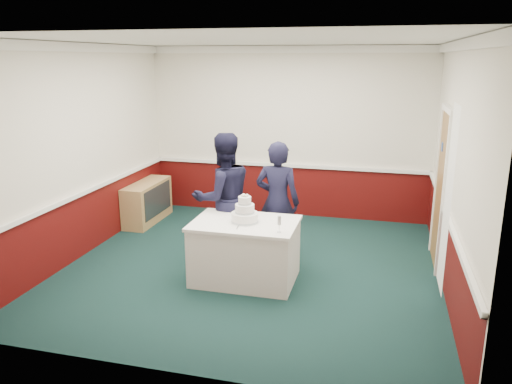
% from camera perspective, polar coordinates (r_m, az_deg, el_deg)
% --- Properties ---
extents(ground, '(5.00, 5.00, 0.00)m').
position_cam_1_polar(ground, '(6.97, -0.50, -8.51)').
color(ground, '#122C27').
rests_on(ground, ground).
extents(room_shell, '(5.00, 5.00, 3.00)m').
position_cam_1_polar(room_shell, '(7.01, 1.38, 8.33)').
color(room_shell, silver).
rests_on(room_shell, ground).
extents(sideboard, '(0.41, 1.20, 0.70)m').
position_cam_1_polar(sideboard, '(8.93, -12.30, -1.13)').
color(sideboard, tan).
rests_on(sideboard, ground).
extents(cake_table, '(1.32, 0.92, 0.79)m').
position_cam_1_polar(cake_table, '(6.43, -1.26, -6.71)').
color(cake_table, white).
rests_on(cake_table, ground).
extents(wedding_cake, '(0.35, 0.35, 0.36)m').
position_cam_1_polar(wedding_cake, '(6.27, -1.29, -2.47)').
color(wedding_cake, white).
rests_on(wedding_cake, cake_table).
extents(cake_knife, '(0.04, 0.22, 0.00)m').
position_cam_1_polar(cake_knife, '(6.13, -2.06, -3.95)').
color(cake_knife, silver).
rests_on(cake_knife, cake_table).
extents(champagne_flute, '(0.05, 0.05, 0.21)m').
position_cam_1_polar(champagne_flute, '(5.89, 2.67, -3.37)').
color(champagne_flute, silver).
rests_on(champagne_flute, cake_table).
extents(person_man, '(1.12, 1.08, 1.82)m').
position_cam_1_polar(person_man, '(6.93, -3.73, -0.67)').
color(person_man, black).
rests_on(person_man, ground).
extents(person_woman, '(0.65, 0.44, 1.71)m').
position_cam_1_polar(person_woman, '(6.92, 2.46, -1.16)').
color(person_woman, black).
rests_on(person_woman, ground).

